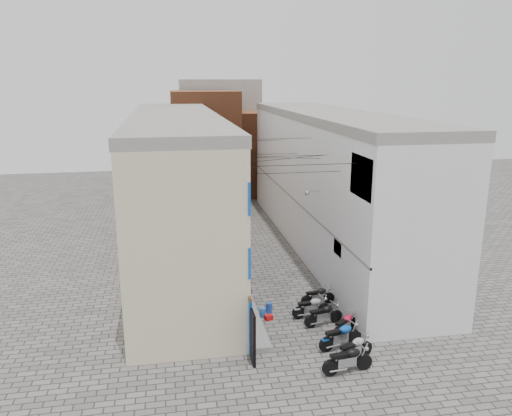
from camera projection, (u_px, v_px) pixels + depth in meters
ground at (309, 349)px, 20.97m from camera, size 90.00×90.00×0.00m
plinth at (225, 249)px, 32.98m from camera, size 0.90×26.00×0.25m
building_left at (177, 186)px, 31.33m from camera, size 5.10×27.00×9.00m
building_right at (329, 180)px, 33.09m from camera, size 5.94×26.00×9.00m
building_far_brick_left at (205, 146)px, 46.06m from camera, size 6.00×6.00×10.00m
building_far_brick_right at (255, 153)px, 49.07m from camera, size 5.00×6.00×8.00m
building_far_concrete at (220, 134)px, 52.00m from camera, size 8.00×5.00×11.00m
far_shopfront at (231, 192)px, 44.69m from camera, size 2.00×0.30×2.40m
overhead_wires at (273, 155)px, 26.48m from camera, size 5.80×13.02×1.32m
motorcycle_a at (348, 359)px, 19.14m from camera, size 2.14×0.87×1.21m
motorcycle_b at (354, 348)px, 19.94m from camera, size 2.08×1.41×1.16m
motorcycle_c at (341, 335)px, 20.93m from camera, size 2.16×1.16×1.20m
motorcycle_d at (345, 323)px, 22.07m from camera, size 1.79×1.51×1.04m
motorcycle_e at (324, 314)px, 22.89m from camera, size 2.02×1.01×1.12m
motorcycle_f at (311, 306)px, 23.67m from camera, size 1.99×0.83×1.12m
motorcycle_g at (318, 295)px, 24.98m from camera, size 1.85×0.79×1.04m
person_a at (249, 285)px, 24.62m from camera, size 0.49×0.69×1.76m
person_b at (235, 268)px, 27.34m from camera, size 0.61×0.75×1.45m
water_jug_near at (262, 312)px, 23.76m from camera, size 0.37×0.37×0.46m
water_jug_far at (269, 308)px, 24.23m from camera, size 0.41×0.41×0.49m
red_crate at (269, 317)px, 23.51m from camera, size 0.43×0.37×0.23m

